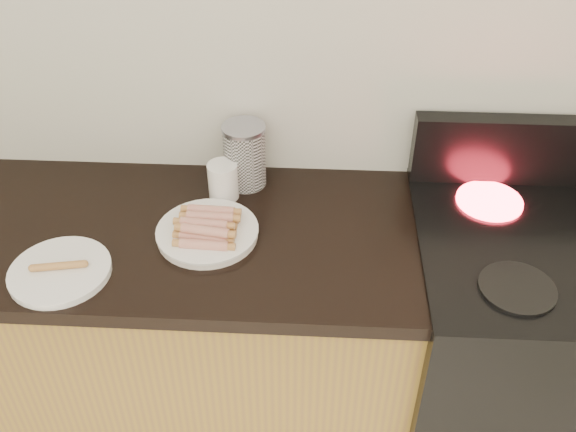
# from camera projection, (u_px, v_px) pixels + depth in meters

# --- Properties ---
(wall_back) EXTENTS (4.00, 0.04, 2.60)m
(wall_back) POSITION_uv_depth(u_px,v_px,m) (270.00, 40.00, 1.67)
(wall_back) COLOR silver
(wall_back) RESTS_ON ground
(cabinet_base) EXTENTS (2.20, 0.59, 0.86)m
(cabinet_base) POSITION_uv_depth(u_px,v_px,m) (44.00, 341.00, 2.00)
(cabinet_base) COLOR olive
(cabinet_base) RESTS_ON floor
(counter_slab) EXTENTS (2.20, 0.62, 0.04)m
(counter_slab) POSITION_uv_depth(u_px,v_px,m) (4.00, 230.00, 1.72)
(counter_slab) COLOR black
(counter_slab) RESTS_ON cabinet_base
(stove) EXTENTS (0.76, 0.65, 0.91)m
(stove) POSITION_uv_depth(u_px,v_px,m) (528.00, 360.00, 1.91)
(stove) COLOR black
(stove) RESTS_ON floor
(stove_panel) EXTENTS (0.76, 0.06, 0.20)m
(stove_panel) POSITION_uv_depth(u_px,v_px,m) (550.00, 151.00, 1.79)
(stove_panel) COLOR black
(stove_panel) RESTS_ON stove
(burner_near_left) EXTENTS (0.18, 0.18, 0.01)m
(burner_near_left) POSITION_uv_depth(u_px,v_px,m) (517.00, 288.00, 1.50)
(burner_near_left) COLOR black
(burner_near_left) RESTS_ON stove
(burner_far_left) EXTENTS (0.18, 0.18, 0.01)m
(burner_far_left) POSITION_uv_depth(u_px,v_px,m) (489.00, 201.00, 1.76)
(burner_far_left) COLOR #FF1E2D
(burner_far_left) RESTS_ON stove
(main_plate) EXTENTS (0.29, 0.29, 0.02)m
(main_plate) POSITION_uv_depth(u_px,v_px,m) (208.00, 234.00, 1.66)
(main_plate) COLOR white
(main_plate) RESTS_ON counter_slab
(side_plate) EXTENTS (0.29, 0.29, 0.02)m
(side_plate) POSITION_uv_depth(u_px,v_px,m) (60.00, 271.00, 1.55)
(side_plate) COLOR white
(side_plate) RESTS_ON counter_slab
(hotdog_pile) EXTENTS (0.12, 0.18, 0.05)m
(hotdog_pile) POSITION_uv_depth(u_px,v_px,m) (207.00, 224.00, 1.65)
(hotdog_pile) COLOR maroon
(hotdog_pile) RESTS_ON main_plate
(plain_sausages) EXTENTS (0.12, 0.04, 0.02)m
(plain_sausages) POSITION_uv_depth(u_px,v_px,m) (58.00, 266.00, 1.54)
(plain_sausages) COLOR tan
(plain_sausages) RESTS_ON side_plate
(canister) EXTENTS (0.12, 0.12, 0.19)m
(canister) POSITION_uv_depth(u_px,v_px,m) (245.00, 155.00, 1.80)
(canister) COLOR white
(canister) RESTS_ON counter_slab
(mug) EXTENTS (0.10, 0.10, 0.11)m
(mug) POSITION_uv_depth(u_px,v_px,m) (223.00, 181.00, 1.77)
(mug) COLOR silver
(mug) RESTS_ON counter_slab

